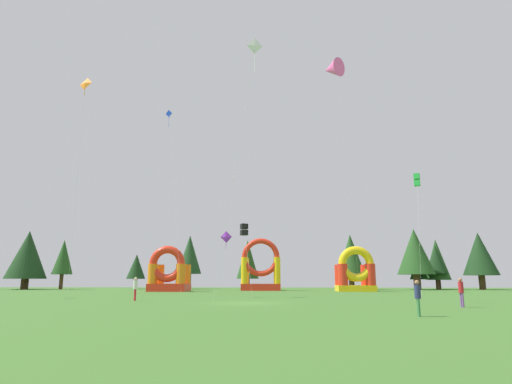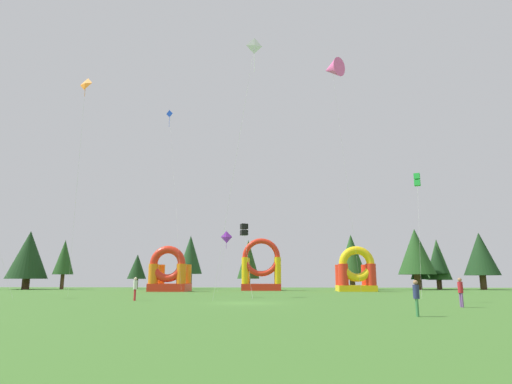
% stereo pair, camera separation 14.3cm
% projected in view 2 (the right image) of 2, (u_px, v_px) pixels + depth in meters
% --- Properties ---
extents(ground_plane, '(120.00, 120.00, 0.00)m').
position_uv_depth(ground_plane, '(247.00, 303.00, 30.43)').
color(ground_plane, '#3D6B28').
extents(kite_orange_diamond, '(2.30, 3.90, 21.48)m').
position_uv_depth(kite_orange_diamond, '(85.00, 86.00, 43.87)').
color(kite_orange_diamond, orange).
rests_on(kite_orange_diamond, ground_plane).
extents(kite_black_box, '(1.40, 2.75, 6.82)m').
position_uv_depth(kite_black_box, '(244.00, 230.00, 41.48)').
color(kite_black_box, black).
rests_on(kite_black_box, ground_plane).
extents(kite_blue_diamond, '(5.26, 8.91, 27.95)m').
position_uv_depth(kite_blue_diamond, '(170.00, 118.00, 69.35)').
color(kite_blue_diamond, blue).
rests_on(kite_blue_diamond, ground_plane).
extents(kite_green_box, '(1.46, 2.80, 11.57)m').
position_uv_depth(kite_green_box, '(417.00, 180.00, 41.61)').
color(kite_green_box, green).
rests_on(kite_green_box, ground_plane).
extents(kite_purple_diamond, '(1.88, 2.39, 7.17)m').
position_uv_depth(kite_purple_diamond, '(226.00, 238.00, 53.43)').
color(kite_purple_diamond, purple).
rests_on(kite_purple_diamond, ground_plane).
extents(kite_pink_delta, '(4.33, 4.55, 27.64)m').
position_uv_depth(kite_pink_delta, '(332.00, 69.00, 52.27)').
color(kite_pink_delta, '#EA599E').
rests_on(kite_pink_delta, ground_plane).
extents(kite_white_diamond, '(3.87, 2.41, 20.67)m').
position_uv_depth(kite_white_diamond, '(254.00, 49.00, 35.31)').
color(kite_white_diamond, white).
rests_on(kite_white_diamond, ground_plane).
extents(person_near_camera, '(0.31, 0.31, 1.60)m').
position_uv_depth(person_near_camera, '(416.00, 295.00, 19.61)').
color(person_near_camera, '#33723F').
rests_on(person_near_camera, ground_plane).
extents(person_midfield, '(0.36, 0.36, 1.72)m').
position_uv_depth(person_midfield, '(460.00, 290.00, 26.06)').
color(person_midfield, '#724C8C').
rests_on(person_midfield, ground_plane).
extents(person_left_edge, '(0.43, 0.43, 1.80)m').
position_uv_depth(person_left_edge, '(135.00, 287.00, 34.12)').
color(person_left_edge, '#B21E26').
rests_on(person_left_edge, ground_plane).
extents(inflatable_blue_arch, '(5.09, 4.88, 6.11)m').
position_uv_depth(inflatable_blue_arch, '(356.00, 275.00, 60.27)').
color(inflatable_blue_arch, yellow).
rests_on(inflatable_blue_arch, ground_plane).
extents(inflatable_yellow_castle, '(5.17, 4.69, 6.16)m').
position_uv_depth(inflatable_yellow_castle, '(169.00, 275.00, 60.08)').
color(inflatable_yellow_castle, red).
rests_on(inflatable_yellow_castle, ground_plane).
extents(inflatable_red_slide, '(5.81, 3.52, 7.65)m').
position_uv_depth(inflatable_red_slide, '(261.00, 271.00, 64.94)').
color(inflatable_red_slide, red).
rests_on(inflatable_red_slide, ground_plane).
extents(tree_row_0, '(6.60, 6.60, 9.71)m').
position_uv_depth(tree_row_0, '(29.00, 255.00, 73.52)').
color(tree_row_0, '#4C331E').
rests_on(tree_row_0, ground_plane).
extents(tree_row_1, '(3.35, 3.35, 8.25)m').
position_uv_depth(tree_row_1, '(64.00, 257.00, 73.89)').
color(tree_row_1, '#4C331E').
rests_on(tree_row_1, ground_plane).
extents(tree_row_2, '(3.24, 3.24, 5.95)m').
position_uv_depth(tree_row_2, '(137.00, 267.00, 76.12)').
color(tree_row_2, '#4C331E').
rests_on(tree_row_2, ground_plane).
extents(tree_row_3, '(4.15, 4.15, 9.18)m').
position_uv_depth(tree_row_3, '(190.00, 255.00, 75.72)').
color(tree_row_3, '#4C331E').
rests_on(tree_row_3, ground_plane).
extents(tree_row_4, '(3.62, 3.62, 8.00)m').
position_uv_depth(tree_row_4, '(248.00, 259.00, 71.50)').
color(tree_row_4, '#4C331E').
rests_on(tree_row_4, ground_plane).
extents(tree_row_5, '(4.29, 4.29, 8.54)m').
position_uv_depth(tree_row_5, '(351.00, 256.00, 70.30)').
color(tree_row_5, '#4C331E').
rests_on(tree_row_5, ground_plane).
extents(tree_row_6, '(4.78, 4.78, 8.90)m').
position_uv_depth(tree_row_6, '(351.00, 256.00, 71.38)').
color(tree_row_6, '#4C331E').
rests_on(tree_row_6, ground_plane).
extents(tree_row_7, '(5.92, 5.92, 9.75)m').
position_uv_depth(tree_row_7, '(416.00, 252.00, 70.75)').
color(tree_row_7, '#4C331E').
rests_on(tree_row_7, ground_plane).
extents(tree_row_8, '(2.94, 2.94, 5.78)m').
position_uv_depth(tree_row_8, '(419.00, 267.00, 72.32)').
color(tree_row_8, '#4C331E').
rests_on(tree_row_8, ground_plane).
extents(tree_row_9, '(3.39, 3.39, 7.33)m').
position_uv_depth(tree_row_9, '(437.00, 260.00, 72.88)').
color(tree_row_9, '#4C331E').
rests_on(tree_row_9, ground_plane).
extents(tree_row_10, '(4.19, 4.19, 8.38)m').
position_uv_depth(tree_row_10, '(438.00, 260.00, 73.90)').
color(tree_row_10, '#4C331E').
rests_on(tree_row_10, ground_plane).
extents(tree_row_11, '(5.50, 5.50, 9.20)m').
position_uv_depth(tree_row_11, '(480.00, 254.00, 71.00)').
color(tree_row_11, '#4C331E').
rests_on(tree_row_11, ground_plane).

